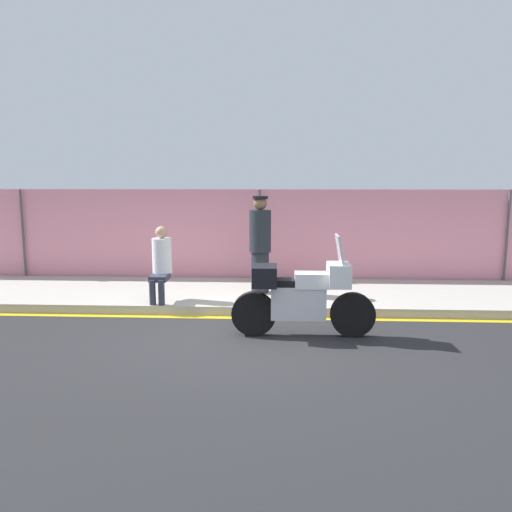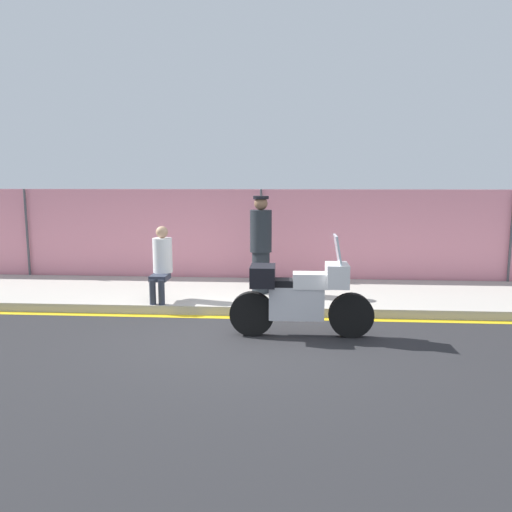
% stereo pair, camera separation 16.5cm
% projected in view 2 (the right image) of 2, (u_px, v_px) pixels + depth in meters
% --- Properties ---
extents(ground_plane, '(120.00, 120.00, 0.00)m').
position_uv_depth(ground_plane, '(246.00, 338.00, 7.33)').
color(ground_plane, '#262628').
extents(sidewalk, '(39.32, 2.59, 0.16)m').
position_uv_depth(sidewalk, '(257.00, 295.00, 9.77)').
color(sidewalk, '#ADA89E').
rests_on(sidewalk, ground_plane).
extents(curb_paint_stripe, '(39.32, 0.18, 0.01)m').
position_uv_depth(curb_paint_stripe, '(251.00, 318.00, 8.41)').
color(curb_paint_stripe, gold).
rests_on(curb_paint_stripe, ground_plane).
extents(storefront_fence, '(37.35, 0.17, 2.10)m').
position_uv_depth(storefront_fence, '(261.00, 237.00, 10.99)').
color(storefront_fence, pink).
rests_on(storefront_fence, ground_plane).
extents(motorcycle, '(2.13, 0.51, 1.52)m').
position_uv_depth(motorcycle, '(300.00, 296.00, 7.34)').
color(motorcycle, black).
rests_on(motorcycle, ground_plane).
extents(officer_standing, '(0.41, 0.41, 1.85)m').
position_uv_depth(officer_standing, '(261.00, 244.00, 9.47)').
color(officer_standing, '#1E2328').
rests_on(officer_standing, sidewalk).
extents(person_seated_on_curb, '(0.35, 0.67, 1.33)m').
position_uv_depth(person_seated_on_curb, '(162.00, 259.00, 8.94)').
color(person_seated_on_curb, '#2D3342').
rests_on(person_seated_on_curb, sidewalk).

